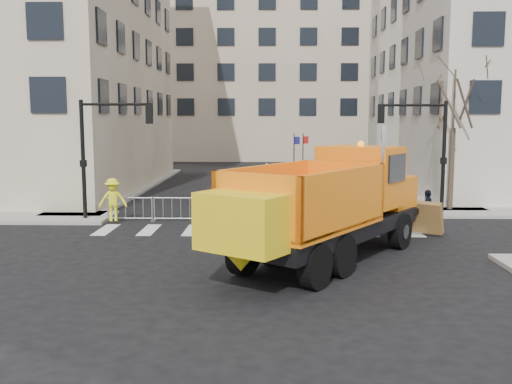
{
  "coord_description": "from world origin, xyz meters",
  "views": [
    {
      "loc": [
        0.27,
        -17.56,
        4.57
      ],
      "look_at": [
        -0.2,
        2.5,
        1.99
      ],
      "focal_mm": 40.0,
      "sensor_mm": 36.0,
      "label": 1
    }
  ],
  "objects_px": {
    "plow_truck": "(326,202)",
    "cop_c": "(427,210)",
    "newspaper_box": "(330,199)",
    "cop_a": "(389,210)",
    "cop_b": "(383,205)",
    "worker": "(113,200)"
  },
  "relations": [
    {
      "from": "cop_a",
      "to": "cop_c",
      "type": "distance_m",
      "value": 1.55
    },
    {
      "from": "cop_b",
      "to": "worker",
      "type": "height_order",
      "value": "worker"
    },
    {
      "from": "cop_a",
      "to": "cop_b",
      "type": "bearing_deg",
      "value": -91.61
    },
    {
      "from": "cop_a",
      "to": "cop_c",
      "type": "height_order",
      "value": "cop_c"
    },
    {
      "from": "plow_truck",
      "to": "cop_b",
      "type": "height_order",
      "value": "plow_truck"
    },
    {
      "from": "cop_b",
      "to": "cop_c",
      "type": "distance_m",
      "value": 1.86
    },
    {
      "from": "plow_truck",
      "to": "cop_c",
      "type": "relative_size",
      "value": 6.6
    },
    {
      "from": "plow_truck",
      "to": "newspaper_box",
      "type": "height_order",
      "value": "plow_truck"
    },
    {
      "from": "cop_a",
      "to": "cop_b",
      "type": "relative_size",
      "value": 0.9
    },
    {
      "from": "cop_a",
      "to": "worker",
      "type": "distance_m",
      "value": 11.85
    },
    {
      "from": "cop_b",
      "to": "newspaper_box",
      "type": "distance_m",
      "value": 3.75
    },
    {
      "from": "cop_b",
      "to": "cop_c",
      "type": "height_order",
      "value": "cop_b"
    },
    {
      "from": "newspaper_box",
      "to": "cop_c",
      "type": "bearing_deg",
      "value": -46.94
    },
    {
      "from": "cop_b",
      "to": "worker",
      "type": "bearing_deg",
      "value": 9.04
    },
    {
      "from": "cop_a",
      "to": "newspaper_box",
      "type": "relative_size",
      "value": 1.46
    },
    {
      "from": "cop_a",
      "to": "plow_truck",
      "type": "bearing_deg",
      "value": 51.03
    },
    {
      "from": "cop_b",
      "to": "worker",
      "type": "relative_size",
      "value": 0.96
    },
    {
      "from": "plow_truck",
      "to": "worker",
      "type": "distance_m",
      "value": 10.8
    },
    {
      "from": "cop_a",
      "to": "cop_c",
      "type": "bearing_deg",
      "value": 167.3
    },
    {
      "from": "cop_a",
      "to": "cop_b",
      "type": "xyz_separation_m",
      "value": [
        -0.1,
        0.75,
        0.09
      ]
    },
    {
      "from": "cop_c",
      "to": "newspaper_box",
      "type": "xyz_separation_m",
      "value": [
        -3.62,
        4.03,
        -0.13
      ]
    },
    {
      "from": "cop_a",
      "to": "newspaper_box",
      "type": "distance_m",
      "value": 4.45
    }
  ]
}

